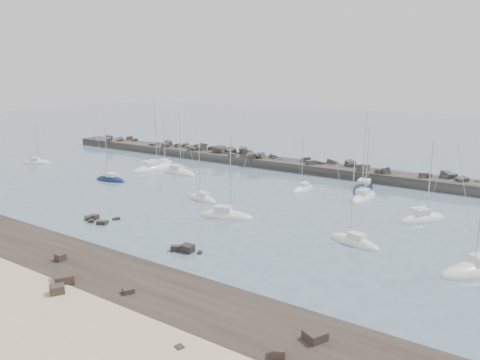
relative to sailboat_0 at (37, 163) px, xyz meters
The scene contains 18 objects.
ground 51.16m from the sailboat_0, 12.13° to the right, with size 400.00×400.00×0.00m, color slate.
rock_shelf 59.87m from the sailboat_0, 33.20° to the right, with size 140.00×12.00×1.98m.
rock_cluster_near 50.02m from the sailboat_0, 23.50° to the right, with size 4.57×4.00×1.04m.
rock_cluster_far 67.26m from the sailboat_0, 19.01° to the right, with size 4.09×2.18×1.41m.
breakwater 50.45m from the sailboat_0, 32.73° to the left, with size 115.00×7.42×5.04m.
sailboat_0 is the anchor object (origin of this frame).
sailboat_1 29.84m from the sailboat_0, 28.87° to the left, with size 5.87×9.07×13.69m.
sailboat_2 27.89m from the sailboat_0, ahead, with size 6.99×3.03×10.92m.
sailboat_3 29.04m from the sailboat_0, 20.41° to the left, with size 5.02×10.75×16.31m.
sailboat_4 35.61m from the sailboat_0, 16.90° to the left, with size 9.22×3.41×14.26m.
sailboat_5 51.23m from the sailboat_0, ahead, with size 6.57×2.98×10.17m.
sailboat_6 63.16m from the sailboat_0, 11.00° to the left, with size 2.41×6.57×10.36m.
sailboat_7 60.58m from the sailboat_0, ahead, with size 8.39×4.92×12.81m.
sailboat_8 73.06m from the sailboat_0, 14.85° to the left, with size 4.35×9.92×15.06m.
sailboat_9 79.56m from the sailboat_0, ahead, with size 7.42×3.86×11.32m.
sailboat_10 73.97m from the sailboat_0, ahead, with size 3.06×8.56×13.44m.
sailboat_11 93.65m from the sailboat_0, ahead, with size 8.37×9.41×15.31m.
sailboat_12 84.09m from the sailboat_0, ahead, with size 6.22×7.60×12.29m.
Camera 1 is at (48.03, -50.13, 20.66)m, focal length 35.00 mm.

